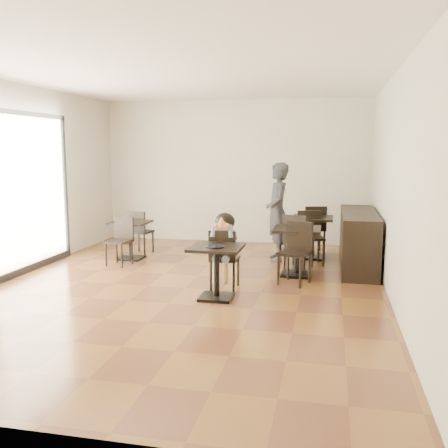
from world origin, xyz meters
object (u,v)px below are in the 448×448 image
(cafe_table_left, at_px, (131,240))
(chair_left_a, at_px, (141,232))
(chair_back_a, at_px, (313,229))
(child, at_px, (225,251))
(adult_patron, at_px, (277,212))
(chair_mid_b, at_px, (294,254))
(chair_left_b, at_px, (119,242))
(child_table, at_px, (217,272))
(cafe_table_mid, at_px, (297,252))
(chair_back_b, at_px, (311,238))
(chair_mid_a, at_px, (299,241))
(cafe_table_back, at_px, (312,238))
(child_chair, at_px, (225,259))

(cafe_table_left, height_order, chair_left_a, chair_left_a)
(chair_back_a, bearing_deg, child, 52.62)
(adult_patron, xyz_separation_m, chair_mid_b, (0.45, -1.67, -0.44))
(chair_left_a, bearing_deg, chair_mid_b, 162.10)
(chair_mid_b, relative_size, chair_left_a, 1.11)
(adult_patron, xyz_separation_m, chair_back_a, (0.65, 0.85, -0.44))
(chair_mid_b, height_order, chair_left_b, chair_mid_b)
(child_table, height_order, chair_left_a, chair_left_a)
(cafe_table_mid, bearing_deg, chair_left_b, 179.01)
(chair_back_b, bearing_deg, chair_mid_a, -136.96)
(child, xyz_separation_m, adult_patron, (0.57, 2.14, 0.35))
(child, distance_m, chair_mid_a, 1.87)
(cafe_table_mid, height_order, chair_left_b, chair_left_b)
(chair_left_b, bearing_deg, cafe_table_back, 31.90)
(adult_patron, bearing_deg, chair_left_a, -105.92)
(cafe_table_back, height_order, chair_left_b, chair_left_b)
(child, height_order, cafe_table_back, child)
(chair_mid_b, distance_m, chair_back_a, 2.53)
(chair_left_b, distance_m, chair_back_a, 3.92)
(chair_mid_a, relative_size, chair_back_a, 1.00)
(chair_left_b, bearing_deg, child, -15.99)
(cafe_table_back, xyz_separation_m, chair_back_b, (-0.00, -0.55, 0.08))
(child_chair, bearing_deg, chair_mid_a, -122.90)
(child_chair, bearing_deg, cafe_table_back, -116.44)
(adult_patron, height_order, cafe_table_back, adult_patron)
(cafe_table_back, distance_m, chair_mid_a, 0.90)
(adult_patron, xyz_separation_m, chair_mid_a, (0.45, -0.57, -0.44))
(chair_back_b, bearing_deg, cafe_table_back, 74.71)
(cafe_table_mid, relative_size, cafe_table_back, 1.00)
(chair_mid_a, bearing_deg, child_chair, 76.87)
(child_table, distance_m, child, 0.58)
(child_table, bearing_deg, cafe_table_back, 67.91)
(child, relative_size, cafe_table_left, 1.58)
(adult_patron, bearing_deg, cafe_table_back, 99.49)
(child, relative_size, chair_mid_a, 1.18)
(child_chair, xyz_separation_m, cafe_table_left, (-2.20, 1.62, -0.09))
(child, bearing_deg, chair_back_b, 57.31)
(child, bearing_deg, chair_left_a, 135.32)
(adult_patron, bearing_deg, chair_mid_b, -0.26)
(child_chair, relative_size, chair_left_a, 1.04)
(child_chair, xyz_separation_m, chair_back_b, (1.22, 1.89, 0.03))
(cafe_table_mid, bearing_deg, child_table, -122.90)
(chair_left_a, bearing_deg, adult_patron, -170.59)
(cafe_table_back, xyz_separation_m, chair_mid_b, (-0.20, -1.97, 0.08))
(child_chair, distance_m, chair_mid_a, 1.87)
(child, xyz_separation_m, chair_back_a, (1.22, 2.99, -0.09))
(chair_back_b, bearing_deg, cafe_table_left, 169.22)
(cafe_table_left, bearing_deg, cafe_table_mid, -10.67)
(child, height_order, cafe_table_mid, child)
(chair_left_a, bearing_deg, chair_mid_a, 179.38)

